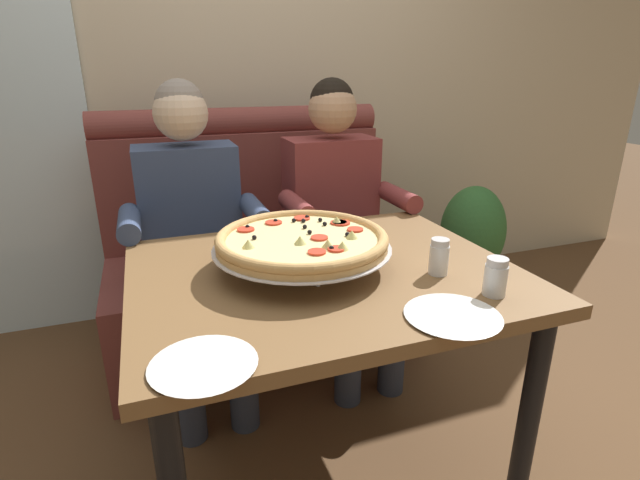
% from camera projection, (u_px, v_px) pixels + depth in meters
% --- Properties ---
extents(ground_plane, '(16.00, 16.00, 0.00)m').
position_uv_depth(ground_plane, '(323.00, 464.00, 1.68)').
color(ground_plane, brown).
extents(back_wall_with_window, '(6.00, 0.12, 2.80)m').
position_uv_depth(back_wall_with_window, '(226.00, 50.00, 2.53)').
color(back_wall_with_window, beige).
rests_on(back_wall_with_window, ground_plane).
extents(booth_bench, '(1.40, 0.78, 1.13)m').
position_uv_depth(booth_bench, '(259.00, 264.00, 2.36)').
color(booth_bench, brown).
rests_on(booth_bench, ground_plane).
extents(dining_table, '(1.12, 0.90, 0.75)m').
position_uv_depth(dining_table, '(324.00, 297.00, 1.46)').
color(dining_table, brown).
rests_on(dining_table, ground_plane).
extents(diner_left, '(0.54, 0.64, 1.27)m').
position_uv_depth(diner_left, '(193.00, 227.00, 1.92)').
color(diner_left, '#2D3342').
rests_on(diner_left, ground_plane).
extents(diner_right, '(0.54, 0.64, 1.27)m').
position_uv_depth(diner_right, '(339.00, 212.00, 2.12)').
color(diner_right, '#2D3342').
rests_on(diner_right, ground_plane).
extents(pizza, '(0.53, 0.53, 0.12)m').
position_uv_depth(pizza, '(302.00, 241.00, 1.41)').
color(pizza, silver).
rests_on(pizza, dining_table).
extents(shaker_pepper_flakes, '(0.06, 0.06, 0.11)m').
position_uv_depth(shaker_pepper_flakes, '(439.00, 259.00, 1.38)').
color(shaker_pepper_flakes, white).
rests_on(shaker_pepper_flakes, dining_table).
extents(shaker_parmesan, '(0.06, 0.06, 0.10)m').
position_uv_depth(shaker_parmesan, '(495.00, 279.00, 1.25)').
color(shaker_parmesan, white).
rests_on(shaker_parmesan, dining_table).
extents(plate_near_left, '(0.22, 0.22, 0.02)m').
position_uv_depth(plate_near_left, '(203.00, 362.00, 0.96)').
color(plate_near_left, white).
rests_on(plate_near_left, dining_table).
extents(plate_near_right, '(0.23, 0.23, 0.02)m').
position_uv_depth(plate_near_right, '(453.00, 313.00, 1.15)').
color(plate_near_right, white).
rests_on(plate_near_right, dining_table).
extents(patio_chair, '(0.40, 0.40, 0.86)m').
position_uv_depth(patio_chair, '(5.00, 207.00, 2.88)').
color(patio_chair, black).
rests_on(patio_chair, ground_plane).
extents(potted_plant, '(0.36, 0.36, 0.70)m').
position_uv_depth(potted_plant, '(472.00, 240.00, 2.73)').
color(potted_plant, brown).
rests_on(potted_plant, ground_plane).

